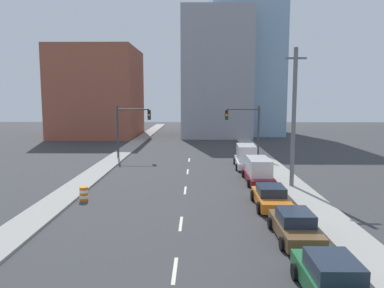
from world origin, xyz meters
name	(u,v)px	position (x,y,z in m)	size (l,w,h in m)	color
sidewalk_left	(129,148)	(-8.45, 44.96, 0.08)	(2.24, 89.92, 0.15)	#9E9B93
sidewalk_right	(253,148)	(8.45, 44.96, 0.08)	(2.24, 89.92, 0.15)	#9E9B93
lane_stripe_at_9m	(175,270)	(0.00, 8.79, 0.00)	(0.16, 2.40, 0.01)	beige
lane_stripe_at_14m	(181,224)	(0.00, 14.43, 0.00)	(0.16, 2.40, 0.01)	beige
lane_stripe_at_22m	(185,190)	(0.00, 21.93, 0.00)	(0.16, 2.40, 0.01)	beige
lane_stripe_at_29m	(188,172)	(0.00, 29.06, 0.00)	(0.16, 2.40, 0.01)	beige
lane_stripe_at_36m	(189,160)	(0.00, 35.70, 0.00)	(0.16, 2.40, 0.01)	beige
building_brick_left	(98,93)	(-16.82, 61.68, 7.76)	(14.00, 16.00, 15.53)	#9E513D
building_office_center	(215,76)	(4.19, 65.68, 10.93)	(12.00, 20.00, 21.86)	#99999E
building_glass_right	(243,53)	(9.96, 69.68, 15.67)	(13.00, 20.00, 31.33)	#8CADC6
traffic_signal_left	(127,125)	(-7.04, 36.56, 3.88)	(3.90, 0.35, 6.02)	#38383D
traffic_signal_right	(249,125)	(6.72, 36.56, 3.88)	(3.90, 0.35, 6.02)	#38383D
utility_pole_right_mid	(294,117)	(8.24, 22.94, 5.46)	(1.60, 0.32, 10.66)	slate
traffic_barrel	(84,194)	(-6.77, 18.94, 0.47)	(0.56, 0.56, 0.95)	orange
sedan_green	(333,281)	(5.59, 6.65, 0.68)	(2.08, 4.60, 1.50)	#1E6033
sedan_brown	(295,226)	(5.74, 12.27, 0.65)	(2.08, 4.56, 1.42)	brown
sedan_orange	(271,197)	(5.61, 17.73, 0.64)	(2.19, 4.65, 1.37)	orange
box_truck_maroon	(258,171)	(5.93, 24.70, 0.96)	(2.21, 5.94, 2.03)	maroon
box_truck_white	(246,157)	(5.77, 31.26, 1.07)	(2.40, 5.75, 2.28)	silver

